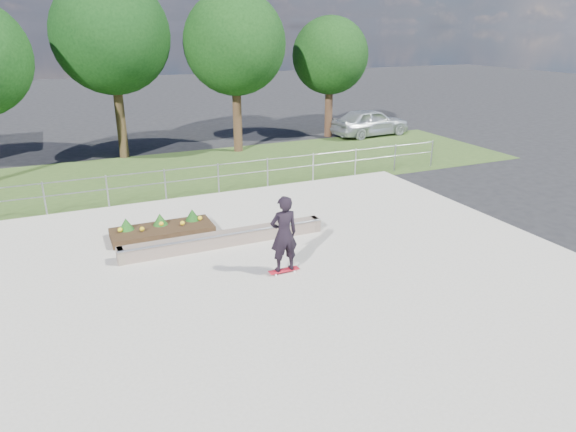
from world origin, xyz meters
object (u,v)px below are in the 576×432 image
(skateboarder, at_px, (284,234))
(parked_car, at_px, (370,122))
(grind_ledge, at_px, (225,239))
(planter_bed, at_px, (162,229))

(skateboarder, distance_m, parked_car, 18.59)
(grind_ledge, bearing_deg, parked_car, 43.74)
(skateboarder, bearing_deg, grind_ledge, 109.89)
(skateboarder, height_order, parked_car, skateboarder)
(grind_ledge, relative_size, skateboarder, 2.90)
(planter_bed, distance_m, parked_car, 17.61)
(planter_bed, relative_size, parked_car, 0.64)
(grind_ledge, distance_m, skateboarder, 2.61)
(grind_ledge, height_order, planter_bed, planter_bed)
(planter_bed, xyz_separation_m, parked_car, (14.12, 10.52, 0.55))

